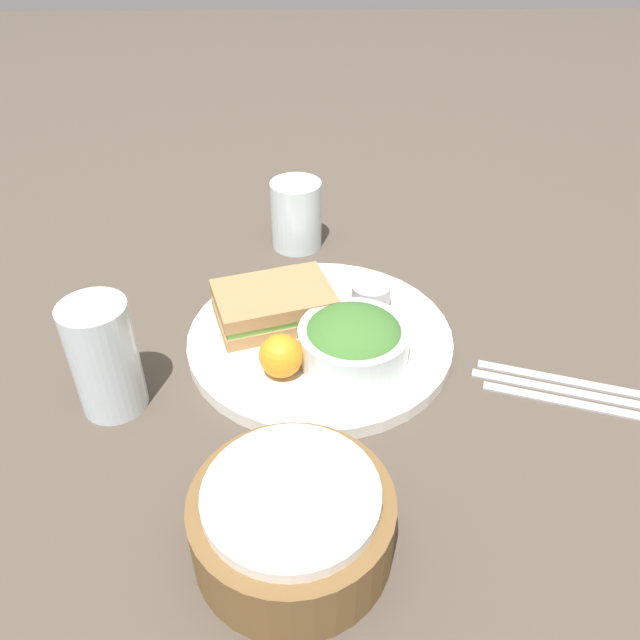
{
  "coord_description": "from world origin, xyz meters",
  "views": [
    {
      "loc": [
        0.02,
        0.6,
        0.49
      ],
      "look_at": [
        0.0,
        0.0,
        0.04
      ],
      "focal_mm": 35.0,
      "sensor_mm": 36.0,
      "label": 1
    }
  ],
  "objects_px": {
    "fork": "(565,380)",
    "sandwich": "(274,305)",
    "salad_bowl": "(353,340)",
    "plate": "(320,338)",
    "spoon": "(565,401)",
    "dressing_cup": "(371,297)",
    "drink_glass": "(104,358)",
    "knife": "(565,390)",
    "bread_basket": "(292,521)",
    "water_glass": "(296,215)"
  },
  "relations": [
    {
      "from": "fork",
      "to": "sandwich",
      "type": "bearing_deg",
      "value": -178.87
    },
    {
      "from": "salad_bowl",
      "to": "fork",
      "type": "bearing_deg",
      "value": 172.9
    },
    {
      "from": "plate",
      "to": "spoon",
      "type": "distance_m",
      "value": 0.29
    },
    {
      "from": "dressing_cup",
      "to": "drink_glass",
      "type": "distance_m",
      "value": 0.33
    },
    {
      "from": "sandwich",
      "to": "knife",
      "type": "xyz_separation_m",
      "value": [
        -0.33,
        0.12,
        -0.04
      ]
    },
    {
      "from": "drink_glass",
      "to": "fork",
      "type": "bearing_deg",
      "value": -177.74
    },
    {
      "from": "plate",
      "to": "spoon",
      "type": "height_order",
      "value": "plate"
    },
    {
      "from": "plate",
      "to": "sandwich",
      "type": "bearing_deg",
      "value": -28.83
    },
    {
      "from": "plate",
      "to": "bread_basket",
      "type": "relative_size",
      "value": 1.86
    },
    {
      "from": "fork",
      "to": "water_glass",
      "type": "distance_m",
      "value": 0.45
    },
    {
      "from": "sandwich",
      "to": "spoon",
      "type": "height_order",
      "value": "sandwich"
    },
    {
      "from": "salad_bowl",
      "to": "water_glass",
      "type": "relative_size",
      "value": 1.23
    },
    {
      "from": "salad_bowl",
      "to": "drink_glass",
      "type": "xyz_separation_m",
      "value": [
        0.26,
        0.05,
        0.02
      ]
    },
    {
      "from": "sandwich",
      "to": "drink_glass",
      "type": "distance_m",
      "value": 0.22
    },
    {
      "from": "plate",
      "to": "bread_basket",
      "type": "bearing_deg",
      "value": 83.56
    },
    {
      "from": "plate",
      "to": "water_glass",
      "type": "distance_m",
      "value": 0.25
    },
    {
      "from": "plate",
      "to": "sandwich",
      "type": "xyz_separation_m",
      "value": [
        0.06,
        -0.03,
        0.03
      ]
    },
    {
      "from": "dressing_cup",
      "to": "fork",
      "type": "xyz_separation_m",
      "value": [
        -0.21,
        0.13,
        -0.03
      ]
    },
    {
      "from": "salad_bowl",
      "to": "dressing_cup",
      "type": "height_order",
      "value": "salad_bowl"
    },
    {
      "from": "salad_bowl",
      "to": "knife",
      "type": "bearing_deg",
      "value": 168.72
    },
    {
      "from": "bread_basket",
      "to": "water_glass",
      "type": "bearing_deg",
      "value": -90.36
    },
    {
      "from": "salad_bowl",
      "to": "spoon",
      "type": "xyz_separation_m",
      "value": [
        -0.23,
        0.06,
        -0.04
      ]
    },
    {
      "from": "knife",
      "to": "spoon",
      "type": "distance_m",
      "value": 0.02
    },
    {
      "from": "fork",
      "to": "drink_glass",
      "type": "bearing_deg",
      "value": -158.84
    },
    {
      "from": "drink_glass",
      "to": "fork",
      "type": "height_order",
      "value": "drink_glass"
    },
    {
      "from": "bread_basket",
      "to": "spoon",
      "type": "relative_size",
      "value": 0.98
    },
    {
      "from": "dressing_cup",
      "to": "salad_bowl",
      "type": "bearing_deg",
      "value": 73.35
    },
    {
      "from": "bread_basket",
      "to": "water_glass",
      "type": "xyz_separation_m",
      "value": [
        -0.0,
        -0.52,
        0.01
      ]
    },
    {
      "from": "plate",
      "to": "fork",
      "type": "bearing_deg",
      "value": 164.66
    },
    {
      "from": "spoon",
      "to": "drink_glass",
      "type": "bearing_deg",
      "value": -162.72
    },
    {
      "from": "dressing_cup",
      "to": "sandwich",
      "type": "bearing_deg",
      "value": 9.38
    },
    {
      "from": "fork",
      "to": "spoon",
      "type": "bearing_deg",
      "value": -90.0
    },
    {
      "from": "sandwich",
      "to": "salad_bowl",
      "type": "height_order",
      "value": "salad_bowl"
    },
    {
      "from": "spoon",
      "to": "sandwich",
      "type": "bearing_deg",
      "value": 175.29
    },
    {
      "from": "water_glass",
      "to": "spoon",
      "type": "bearing_deg",
      "value": 129.97
    },
    {
      "from": "sandwich",
      "to": "bread_basket",
      "type": "relative_size",
      "value": 0.94
    },
    {
      "from": "plate",
      "to": "dressing_cup",
      "type": "bearing_deg",
      "value": -142.24
    },
    {
      "from": "bread_basket",
      "to": "fork",
      "type": "distance_m",
      "value": 0.37
    },
    {
      "from": "salad_bowl",
      "to": "water_glass",
      "type": "height_order",
      "value": "water_glass"
    },
    {
      "from": "sandwich",
      "to": "fork",
      "type": "height_order",
      "value": "sandwich"
    },
    {
      "from": "bread_basket",
      "to": "knife",
      "type": "distance_m",
      "value": 0.36
    },
    {
      "from": "salad_bowl",
      "to": "water_glass",
      "type": "distance_m",
      "value": 0.3
    },
    {
      "from": "sandwich",
      "to": "salad_bowl",
      "type": "distance_m",
      "value": 0.12
    },
    {
      "from": "sandwich",
      "to": "dressing_cup",
      "type": "height_order",
      "value": "sandwich"
    },
    {
      "from": "dressing_cup",
      "to": "knife",
      "type": "relative_size",
      "value": 0.24
    },
    {
      "from": "sandwich",
      "to": "knife",
      "type": "relative_size",
      "value": 0.79
    },
    {
      "from": "sandwich",
      "to": "spoon",
      "type": "bearing_deg",
      "value": 156.39
    },
    {
      "from": "water_glass",
      "to": "knife",
      "type": "bearing_deg",
      "value": 131.92
    },
    {
      "from": "knife",
      "to": "spoon",
      "type": "relative_size",
      "value": 1.17
    },
    {
      "from": "bread_basket",
      "to": "dressing_cup",
      "type": "bearing_deg",
      "value": -106.42
    }
  ]
}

